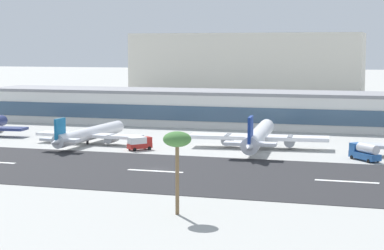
# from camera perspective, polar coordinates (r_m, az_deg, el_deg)

# --- Properties ---
(ground_plane) EXTENTS (1400.00, 1400.00, 0.00)m
(ground_plane) POSITION_cam_1_polar(r_m,az_deg,el_deg) (146.91, -2.82, -3.60)
(ground_plane) COLOR #A8A8A3
(runway_strip) EXTENTS (800.00, 42.57, 0.08)m
(runway_strip) POSITION_cam_1_polar(r_m,az_deg,el_deg) (144.30, -3.20, -3.77)
(runway_strip) COLOR #262628
(runway_strip) RESTS_ON ground_plane
(runway_centreline_dash_4) EXTENTS (12.00, 1.20, 0.01)m
(runway_centreline_dash_4) POSITION_cam_1_polar(r_m,az_deg,el_deg) (144.12, -3.01, -3.76)
(runway_centreline_dash_4) COLOR white
(runway_centreline_dash_4) RESTS_ON runway_strip
(runway_centreline_dash_5) EXTENTS (12.00, 1.20, 0.01)m
(runway_centreline_dash_5) POSITION_cam_1_polar(r_m,az_deg,el_deg) (136.01, 12.49, -4.51)
(runway_centreline_dash_5) COLOR white
(runway_centreline_dash_5) RESTS_ON runway_strip
(terminal_building) EXTENTS (164.38, 22.64, 11.39)m
(terminal_building) POSITION_cam_1_polar(r_m,az_deg,el_deg) (228.21, 2.71, 1.39)
(terminal_building) COLOR silver
(terminal_building) RESTS_ON ground_plane
(distant_hotel_block) EXTENTS (115.14, 31.39, 32.43)m
(distant_hotel_block) POSITION_cam_1_polar(r_m,az_deg,el_deg) (353.89, 4.43, 4.83)
(distant_hotel_block) COLOR beige
(distant_hotel_block) RESTS_ON ground_plane
(airliner_blue_tail_gate_1) EXTENTS (29.42, 39.49, 8.24)m
(airliner_blue_tail_gate_1) POSITION_cam_1_polar(r_m,az_deg,el_deg) (185.68, -8.48, -0.76)
(airliner_blue_tail_gate_1) COLOR silver
(airliner_blue_tail_gate_1) RESTS_ON ground_plane
(airliner_navy_tail_gate_2) EXTENTS (35.49, 46.90, 9.80)m
(airliner_navy_tail_gate_2) POSITION_cam_1_polar(r_m,az_deg,el_deg) (176.25, 5.42, -0.93)
(airliner_navy_tail_gate_2) COLOR white
(airliner_navy_tail_gate_2) RESTS_ON ground_plane
(service_fuel_truck_0) EXTENTS (7.56, 8.10, 3.95)m
(service_fuel_truck_0) POSITION_cam_1_polar(r_m,az_deg,el_deg) (161.77, 13.89, -2.13)
(service_fuel_truck_0) COLOR #23569E
(service_fuel_truck_0) RESTS_ON ground_plane
(service_box_truck_1) EXTENTS (5.66, 6.16, 3.25)m
(service_box_truck_1) POSITION_cam_1_polar(r_m,az_deg,el_deg) (173.87, -4.28, -1.47)
(service_box_truck_1) COLOR #B2231E
(service_box_truck_1) RESTS_ON ground_plane
(palm_tree_0) EXTENTS (4.29, 4.29, 12.75)m
(palm_tree_0) POSITION_cam_1_polar(r_m,az_deg,el_deg) (105.39, -1.22, -1.42)
(palm_tree_0) COLOR brown
(palm_tree_0) RESTS_ON ground_plane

